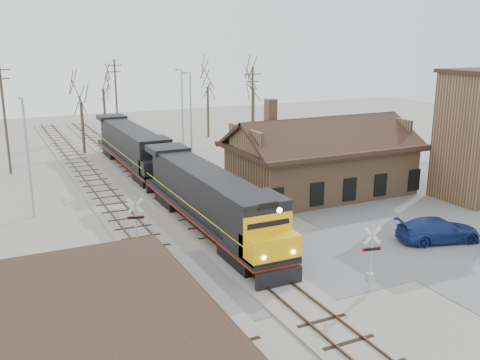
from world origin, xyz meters
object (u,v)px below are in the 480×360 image
(depot, at_px, (321,165))
(locomotive_trailing, at_px, (133,147))
(locomotive_lead, at_px, (211,200))
(parked_car, at_px, (438,230))

(depot, xyz_separation_m, locomotive_trailing, (-11.99, 14.74, -0.14))
(locomotive_lead, bearing_deg, depot, 22.48)
(locomotive_lead, height_order, parked_car, locomotive_lead)
(depot, xyz_separation_m, locomotive_lead, (-11.99, -4.96, -0.14))
(locomotive_trailing, relative_size, parked_car, 3.64)
(depot, distance_m, parked_car, 12.83)
(depot, bearing_deg, locomotive_trailing, 129.13)
(parked_car, bearing_deg, locomotive_trailing, 39.60)
(locomotive_trailing, bearing_deg, parked_car, -65.65)
(depot, bearing_deg, parked_car, -88.03)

